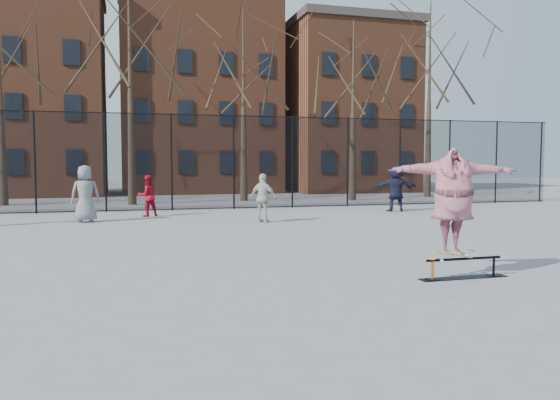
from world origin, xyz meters
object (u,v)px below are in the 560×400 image
object	(u,v)px
bystander_grey	(85,194)
bystander_red	(147,196)
bystander_navy	(396,188)
skateboard	(452,256)
skater	(453,201)
bystander_white	(263,198)
skate_rail	(464,270)

from	to	relation	value
bystander_grey	bystander_red	distance (m)	2.49
bystander_navy	skateboard	bearing A→B (deg)	78.26
skater	bystander_navy	world-z (taller)	skater
bystander_white	bystander_grey	bearing A→B (deg)	23.12
bystander_grey	bystander_white	xyz separation A→B (m)	(5.68, -1.67, -0.14)
skate_rail	skateboard	size ratio (longest dim) A/B	2.19
bystander_grey	bystander_red	size ratio (longest dim) A/B	1.25
skateboard	skater	size ratio (longest dim) A/B	0.34
bystander_red	bystander_grey	bearing A→B (deg)	15.32
skateboard	bystander_grey	bearing A→B (deg)	121.34
skateboard	bystander_grey	xyz separation A→B (m)	(-6.72, 11.04, 0.55)
skate_rail	bystander_red	xyz separation A→B (m)	(-4.90, 12.44, 0.62)
skater	bystander_white	distance (m)	9.44
skateboard	bystander_grey	size ratio (longest dim) A/B	0.39
bystander_grey	bystander_red	world-z (taller)	bystander_grey
bystander_red	bystander_navy	world-z (taller)	bystander_navy
bystander_navy	skate_rail	bearing A→B (deg)	79.23
bystander_navy	bystander_white	bearing A→B (deg)	34.06
skate_rail	bystander_navy	world-z (taller)	bystander_navy
skater	bystander_grey	distance (m)	12.93
skater	bystander_grey	xyz separation A→B (m)	(-6.72, 11.04, -0.39)
bystander_white	bystander_navy	xyz separation A→B (m)	(6.18, 2.56, 0.13)
bystander_grey	bystander_navy	size ratio (longest dim) A/B	1.01
skater	bystander_red	size ratio (longest dim) A/B	1.44
skate_rail	bystander_white	distance (m)	9.48
bystander_red	skate_rail	bearing A→B (deg)	92.54
bystander_white	bystander_navy	size ratio (longest dim) A/B	0.86
skate_rail	bystander_white	xyz separation A→B (m)	(-1.28, 9.37, 0.67)
skate_rail	skater	distance (m)	1.22
bystander_white	bystander_navy	distance (m)	6.69
skater	bystander_red	bearing A→B (deg)	127.18
skate_rail	bystander_white	world-z (taller)	bystander_white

